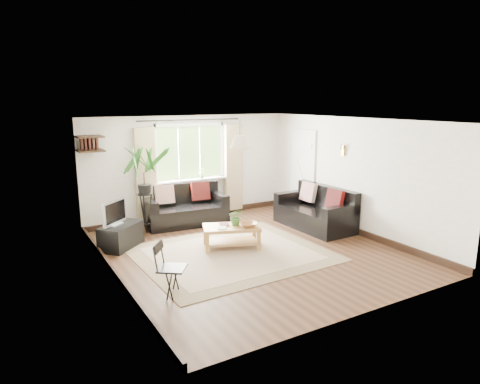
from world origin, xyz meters
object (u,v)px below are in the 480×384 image
palm_stand (145,190)px  folding_chair (172,269)px  sofa_back (185,206)px  coffee_table (232,237)px  sofa_right (314,209)px  tv_stand (121,236)px

palm_stand → folding_chair: 3.17m
sofa_back → palm_stand: size_ratio=0.98×
folding_chair → sofa_back: bearing=10.4°
folding_chair → coffee_table: bearing=-15.8°
sofa_back → sofa_right: size_ratio=0.99×
sofa_back → tv_stand: (-1.67, -0.83, -0.19)m
coffee_table → palm_stand: size_ratio=0.58×
coffee_table → sofa_back: bearing=93.8°
tv_stand → folding_chair: bearing=-128.6°
tv_stand → coffee_table: bearing=-71.8°
sofa_back → folding_chair: bearing=-110.7°
tv_stand → folding_chair: size_ratio=1.08×
sofa_back → palm_stand: 1.09m
palm_stand → folding_chair: palm_stand is taller
sofa_right → palm_stand: palm_stand is taller
coffee_table → palm_stand: palm_stand is taller
sofa_back → sofa_right: (2.33, -1.65, 0.00)m
tv_stand → palm_stand: size_ratio=0.47×
sofa_right → coffee_table: bearing=-84.6°
sofa_back → folding_chair: sofa_back is taller
sofa_back → coffee_table: (0.13, -1.90, -0.21)m
coffee_table → folding_chair: 2.16m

